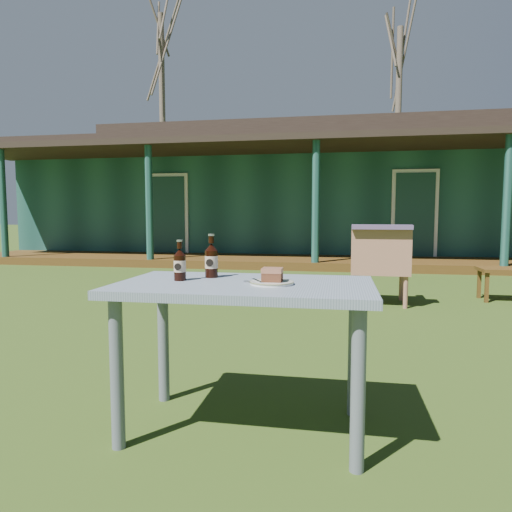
% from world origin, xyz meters
% --- Properties ---
extents(ground, '(80.00, 80.00, 0.00)m').
position_xyz_m(ground, '(0.00, 0.00, 0.00)').
color(ground, '#334916').
extents(pavilion, '(15.80, 8.30, 3.45)m').
position_xyz_m(pavilion, '(-0.00, 9.39, 1.61)').
color(pavilion, '#1B473F').
rests_on(pavilion, ground).
extents(tree_left, '(0.28, 0.28, 10.50)m').
position_xyz_m(tree_left, '(-8.00, 17.50, 5.25)').
color(tree_left, brown).
rests_on(tree_left, ground).
extents(tree_mid, '(0.28, 0.28, 9.50)m').
position_xyz_m(tree_mid, '(3.00, 18.50, 4.75)').
color(tree_mid, brown).
rests_on(tree_mid, ground).
extents(cafe_table, '(1.20, 0.70, 0.72)m').
position_xyz_m(cafe_table, '(0.00, -1.60, 0.62)').
color(cafe_table, slate).
rests_on(cafe_table, ground).
extents(plate, '(0.20, 0.20, 0.01)m').
position_xyz_m(plate, '(0.13, -1.62, 0.73)').
color(plate, silver).
rests_on(plate, cafe_table).
extents(cake_slice, '(0.09, 0.09, 0.06)m').
position_xyz_m(cake_slice, '(0.14, -1.63, 0.77)').
color(cake_slice, '#512C19').
rests_on(cake_slice, plate).
extents(fork, '(0.08, 0.13, 0.00)m').
position_xyz_m(fork, '(0.07, -1.63, 0.74)').
color(fork, silver).
rests_on(fork, plate).
extents(cola_bottle_near, '(0.07, 0.07, 0.22)m').
position_xyz_m(cola_bottle_near, '(-0.20, -1.45, 0.81)').
color(cola_bottle_near, black).
rests_on(cola_bottle_near, cafe_table).
extents(cola_bottle_far, '(0.06, 0.06, 0.20)m').
position_xyz_m(cola_bottle_far, '(-0.33, -1.58, 0.80)').
color(cola_bottle_far, black).
rests_on(cola_bottle_far, cafe_table).
extents(bottle_cap, '(0.03, 0.03, 0.01)m').
position_xyz_m(bottle_cap, '(0.01, -1.60, 0.72)').
color(bottle_cap, silver).
rests_on(bottle_cap, cafe_table).
extents(armchair_left, '(0.67, 0.63, 0.88)m').
position_xyz_m(armchair_left, '(0.90, 1.72, 0.50)').
color(armchair_left, '#9C684E').
rests_on(armchair_left, ground).
extents(floral_throw, '(0.66, 0.24, 0.05)m').
position_xyz_m(floral_throw, '(0.90, 1.55, 0.91)').
color(floral_throw, '#5A456C').
rests_on(floral_throw, armchair_left).
extents(side_table, '(0.60, 0.40, 0.40)m').
position_xyz_m(side_table, '(2.42, 2.22, 0.34)').
color(side_table, '#4C3112').
rests_on(side_table, ground).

